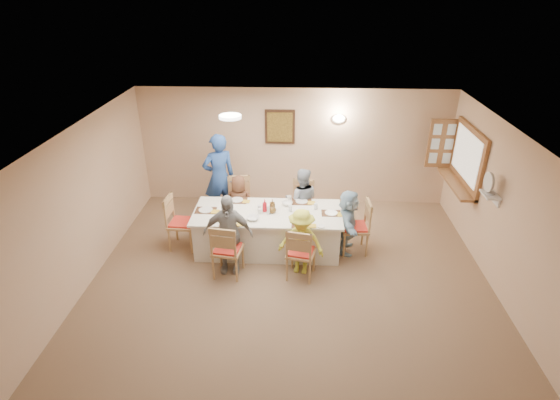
{
  "coord_description": "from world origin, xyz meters",
  "views": [
    {
      "loc": [
        0.12,
        -5.26,
        4.42
      ],
      "look_at": [
        -0.2,
        1.4,
        1.05
      ],
      "focal_mm": 28.0,
      "sensor_mm": 36.0,
      "label": 1
    }
  ],
  "objects_px": {
    "diner_front_left": "(228,234)",
    "diner_front_right": "(301,242)",
    "chair_front_right": "(301,251)",
    "chair_front_left": "(228,248)",
    "diner_back_right": "(302,201)",
    "chair_back_left": "(240,203)",
    "desk_fan": "(490,186)",
    "condiment_ketchup": "(265,206)",
    "diner_back_left": "(239,203)",
    "serving_hatch": "(468,158)",
    "chair_back_right": "(301,206)",
    "chair_left_end": "(182,222)",
    "caregiver": "(219,177)",
    "chair_right_end": "(355,227)",
    "diner_right_end": "(348,222)",
    "dining_table": "(268,230)"
  },
  "relations": [
    {
      "from": "chair_right_end",
      "to": "diner_front_right",
      "type": "distance_m",
      "value": 1.17
    },
    {
      "from": "chair_back_left",
      "to": "diner_front_left",
      "type": "distance_m",
      "value": 1.49
    },
    {
      "from": "desk_fan",
      "to": "chair_front_right",
      "type": "bearing_deg",
      "value": -173.1
    },
    {
      "from": "serving_hatch",
      "to": "dining_table",
      "type": "xyz_separation_m",
      "value": [
        -3.64,
        -0.9,
        -1.12
      ]
    },
    {
      "from": "chair_back_right",
      "to": "desk_fan",
      "type": "bearing_deg",
      "value": -13.15
    },
    {
      "from": "chair_back_left",
      "to": "chair_front_left",
      "type": "bearing_deg",
      "value": -100.06
    },
    {
      "from": "chair_back_left",
      "to": "chair_front_left",
      "type": "distance_m",
      "value": 1.6
    },
    {
      "from": "chair_front_right",
      "to": "chair_left_end",
      "type": "height_order",
      "value": "chair_left_end"
    },
    {
      "from": "caregiver",
      "to": "desk_fan",
      "type": "bearing_deg",
      "value": 133.4
    },
    {
      "from": "chair_back_right",
      "to": "diner_right_end",
      "type": "relative_size",
      "value": 0.8
    },
    {
      "from": "diner_front_right",
      "to": "diner_right_end",
      "type": "height_order",
      "value": "diner_right_end"
    },
    {
      "from": "chair_front_right",
      "to": "diner_right_end",
      "type": "bearing_deg",
      "value": -123.77
    },
    {
      "from": "desk_fan",
      "to": "dining_table",
      "type": "bearing_deg",
      "value": 172.79
    },
    {
      "from": "serving_hatch",
      "to": "chair_right_end",
      "type": "distance_m",
      "value": 2.48
    },
    {
      "from": "chair_left_end",
      "to": "chair_right_end",
      "type": "relative_size",
      "value": 1.01
    },
    {
      "from": "chair_right_end",
      "to": "caregiver",
      "type": "bearing_deg",
      "value": -117.41
    },
    {
      "from": "chair_front_left",
      "to": "diner_right_end",
      "type": "xyz_separation_m",
      "value": [
        2.02,
        0.8,
        0.1
      ]
    },
    {
      "from": "chair_left_end",
      "to": "caregiver",
      "type": "bearing_deg",
      "value": -20.2
    },
    {
      "from": "serving_hatch",
      "to": "condiment_ketchup",
      "type": "distance_m",
      "value": 3.84
    },
    {
      "from": "desk_fan",
      "to": "diner_back_right",
      "type": "xyz_separation_m",
      "value": [
        -2.93,
        1.13,
        -0.9
      ]
    },
    {
      "from": "diner_front_left",
      "to": "condiment_ketchup",
      "type": "height_order",
      "value": "diner_front_left"
    },
    {
      "from": "desk_fan",
      "to": "diner_back_left",
      "type": "xyz_separation_m",
      "value": [
        -4.13,
        1.13,
        -0.98
      ]
    },
    {
      "from": "chair_back_left",
      "to": "diner_right_end",
      "type": "relative_size",
      "value": 0.84
    },
    {
      "from": "chair_left_end",
      "to": "diner_right_end",
      "type": "height_order",
      "value": "diner_right_end"
    },
    {
      "from": "serving_hatch",
      "to": "desk_fan",
      "type": "relative_size",
      "value": 5.0
    },
    {
      "from": "diner_front_right",
      "to": "chair_right_end",
      "type": "bearing_deg",
      "value": 46.78
    },
    {
      "from": "desk_fan",
      "to": "chair_front_left",
      "type": "relative_size",
      "value": 0.3
    },
    {
      "from": "desk_fan",
      "to": "caregiver",
      "type": "xyz_separation_m",
      "value": [
        -4.58,
        1.6,
        -0.65
      ]
    },
    {
      "from": "condiment_ketchup",
      "to": "chair_right_end",
      "type": "bearing_deg",
      "value": -0.64
    },
    {
      "from": "diner_back_right",
      "to": "diner_right_end",
      "type": "relative_size",
      "value": 1.09
    },
    {
      "from": "condiment_ketchup",
      "to": "chair_front_right",
      "type": "bearing_deg",
      "value": -51.51
    },
    {
      "from": "diner_front_left",
      "to": "diner_front_right",
      "type": "relative_size",
      "value": 1.2
    },
    {
      "from": "chair_back_right",
      "to": "diner_front_right",
      "type": "bearing_deg",
      "value": -80.08
    },
    {
      "from": "diner_back_right",
      "to": "condiment_ketchup",
      "type": "distance_m",
      "value": 0.95
    },
    {
      "from": "desk_fan",
      "to": "condiment_ketchup",
      "type": "distance_m",
      "value": 3.67
    },
    {
      "from": "diner_back_right",
      "to": "chair_back_left",
      "type": "bearing_deg",
      "value": -5.28
    },
    {
      "from": "chair_back_right",
      "to": "diner_back_left",
      "type": "height_order",
      "value": "diner_back_left"
    },
    {
      "from": "chair_front_right",
      "to": "diner_front_left",
      "type": "distance_m",
      "value": 1.23
    },
    {
      "from": "diner_front_right",
      "to": "chair_back_left",
      "type": "bearing_deg",
      "value": 140.22
    },
    {
      "from": "chair_back_right",
      "to": "chair_right_end",
      "type": "distance_m",
      "value": 1.24
    },
    {
      "from": "chair_back_left",
      "to": "chair_front_left",
      "type": "relative_size",
      "value": 1.02
    },
    {
      "from": "diner_front_left",
      "to": "diner_front_right",
      "type": "xyz_separation_m",
      "value": [
        1.2,
        0.0,
        -0.12
      ]
    },
    {
      "from": "dining_table",
      "to": "chair_right_end",
      "type": "distance_m",
      "value": 1.56
    },
    {
      "from": "serving_hatch",
      "to": "chair_front_right",
      "type": "relative_size",
      "value": 1.57
    },
    {
      "from": "desk_fan",
      "to": "chair_back_left",
      "type": "bearing_deg",
      "value": 163.19
    },
    {
      "from": "chair_front_left",
      "to": "diner_back_left",
      "type": "xyz_separation_m",
      "value": [
        0.0,
        1.48,
        0.07
      ]
    },
    {
      "from": "diner_front_right",
      "to": "chair_front_left",
      "type": "bearing_deg",
      "value": -163.1
    },
    {
      "from": "diner_right_end",
      "to": "condiment_ketchup",
      "type": "relative_size",
      "value": 5.23
    },
    {
      "from": "serving_hatch",
      "to": "chair_front_right",
      "type": "distance_m",
      "value": 3.63
    },
    {
      "from": "chair_back_left",
      "to": "condiment_ketchup",
      "type": "height_order",
      "value": "chair_back_left"
    }
  ]
}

